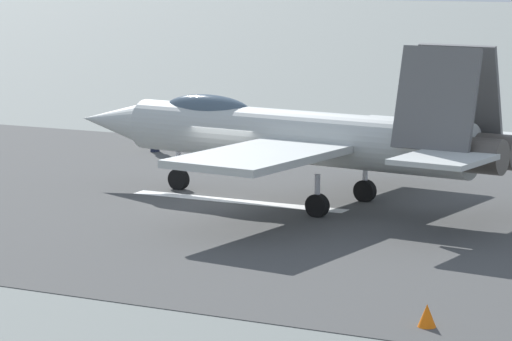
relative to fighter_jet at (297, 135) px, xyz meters
name	(u,v)px	position (x,y,z in m)	size (l,w,h in m)	color
ground_plane	(222,200)	(2.56, 0.58, -2.37)	(400.00, 400.00, 0.00)	slate
runway_strip	(223,200)	(2.54, 0.58, -2.36)	(240.00, 26.00, 0.02)	#444544
fighter_jet	(297,135)	(0.00, 0.00, 0.00)	(17.49, 13.72, 5.56)	#B5BAB5
crew_person	(155,133)	(10.46, -8.01, -1.56)	(0.38, 0.68, 1.62)	#1E2338
marker_cone_near	(427,316)	(-8.97, 12.21, -2.10)	(0.44, 0.44, 0.55)	orange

